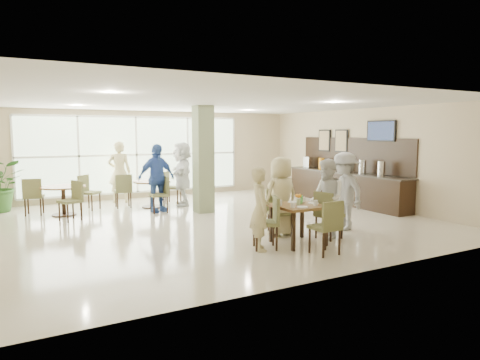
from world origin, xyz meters
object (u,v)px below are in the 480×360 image
teen_standing (344,191)px  adult_a (157,178)px  round_table_left (63,193)px  teen_left (260,209)px  potted_plant (0,186)px  teen_far (281,196)px  buffet_counter (345,185)px  teen_right (327,199)px  adult_standing (119,172)px  round_table_right (152,188)px  main_table (298,210)px  adult_b (182,174)px

teen_standing → adult_a: 4.94m
round_table_left → teen_left: bearing=-62.3°
potted_plant → teen_far: size_ratio=0.87×
teen_standing → buffet_counter: bearing=141.8°
round_table_left → teen_right: teen_right is taller
teen_right → adult_standing: 6.90m
teen_left → teen_standing: size_ratio=0.88×
round_table_right → teen_left: 5.29m
main_table → adult_a: 4.70m
round_table_left → adult_a: adult_a is taller
buffet_counter → teen_far: 4.67m
round_table_right → main_table: bearing=-76.8°
round_table_left → buffet_counter: 7.88m
teen_left → teen_right: 1.65m
teen_right → teen_far: bearing=-114.4°
buffet_counter → potted_plant: size_ratio=3.35×
round_table_left → round_table_right: 2.35m
main_table → potted_plant: size_ratio=0.63×
teen_right → buffet_counter: bearing=149.5°
main_table → potted_plant: 8.21m
round_table_left → adult_b: (3.21, -0.02, 0.35)m
teen_right → teen_standing: 0.91m
teen_right → round_table_left: bearing=-122.9°
teen_left → main_table: bearing=-71.2°
round_table_left → potted_plant: 1.97m
teen_left → teen_right: (1.64, 0.14, 0.05)m
round_table_left → potted_plant: (-1.43, 1.34, 0.13)m
round_table_right → round_table_left: bearing=-178.0°
main_table → teen_right: (0.79, 0.12, 0.15)m
potted_plant → adult_a: 4.20m
round_table_right → buffet_counter: size_ratio=0.22×
teen_standing → potted_plant: bearing=-127.8°
round_table_right → adult_standing: 1.44m
round_table_left → round_table_right: size_ratio=1.06×
main_table → teen_standing: size_ratio=0.52×
teen_left → adult_b: 5.19m
round_table_right → teen_left: size_ratio=0.70×
round_table_right → teen_standing: teen_standing is taller
teen_left → teen_standing: 2.52m
teen_left → teen_right: size_ratio=0.94×
adult_standing → potted_plant: bearing=16.5°
round_table_right → adult_b: bearing=-6.9°
main_table → teen_far: size_ratio=0.54×
teen_right → teen_left: bearing=-68.7°
round_table_right → adult_b: (0.86, -0.10, 0.36)m
buffet_counter → adult_standing: size_ratio=2.54×
adult_standing → teen_right: bearing=129.1°
adult_standing → round_table_left: bearing=54.3°
main_table → round_table_right: same height
round_table_left → teen_standing: 6.96m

